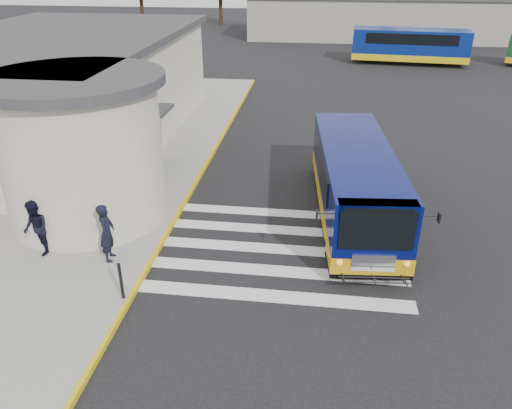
# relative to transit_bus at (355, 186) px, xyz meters

# --- Properties ---
(ground) EXTENTS (140.00, 140.00, 0.00)m
(ground) POSITION_rel_transit_bus_xyz_m (-2.00, -1.67, -1.20)
(ground) COLOR black
(ground) RESTS_ON ground
(sidewalk) EXTENTS (10.00, 34.00, 0.15)m
(sidewalk) POSITION_rel_transit_bus_xyz_m (-11.00, 2.33, -1.12)
(sidewalk) COLOR gray
(sidewalk) RESTS_ON ground
(curb_strip) EXTENTS (0.12, 34.00, 0.16)m
(curb_strip) POSITION_rel_transit_bus_xyz_m (-6.05, 2.33, -1.12)
(curb_strip) COLOR gold
(curb_strip) RESTS_ON ground
(station_building) EXTENTS (12.70, 18.70, 4.80)m
(station_building) POSITION_rel_transit_bus_xyz_m (-12.84, 5.24, 1.37)
(station_building) COLOR beige
(station_building) RESTS_ON ground
(crosswalk) EXTENTS (8.00, 5.35, 0.01)m
(crosswalk) POSITION_rel_transit_bus_xyz_m (-2.50, -2.47, -1.19)
(crosswalk) COLOR silver
(crosswalk) RESTS_ON ground
(depot_building) EXTENTS (26.40, 8.40, 4.20)m
(depot_building) POSITION_rel_transit_bus_xyz_m (4.00, 40.33, 0.91)
(depot_building) COLOR gray
(depot_building) RESTS_ON ground
(transit_bus) EXTENTS (3.45, 9.02, 2.50)m
(transit_bus) POSITION_rel_transit_bus_xyz_m (0.00, 0.00, 0.00)
(transit_bus) COLOR #060E4E
(transit_bus) RESTS_ON ground
(pedestrian_a) EXTENTS (0.53, 0.72, 1.80)m
(pedestrian_a) POSITION_rel_transit_bus_xyz_m (-7.25, -3.87, -0.15)
(pedestrian_a) COLOR black
(pedestrian_a) RESTS_ON sidewalk
(pedestrian_b) EXTENTS (1.06, 1.06, 1.73)m
(pedestrian_b) POSITION_rel_transit_bus_xyz_m (-9.46, -3.85, -0.18)
(pedestrian_b) COLOR black
(pedestrian_b) RESTS_ON sidewalk
(bollard) EXTENTS (0.09, 0.09, 1.08)m
(bollard) POSITION_rel_transit_bus_xyz_m (-6.20, -5.63, -0.50)
(bollard) COLOR black
(bollard) RESTS_ON sidewalk
(far_bus_a) EXTENTS (9.26, 3.38, 2.34)m
(far_bus_a) POSITION_rel_transit_bus_xyz_m (5.62, 27.20, 0.32)
(far_bus_a) COLOR navy
(far_bus_a) RESTS_ON ground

